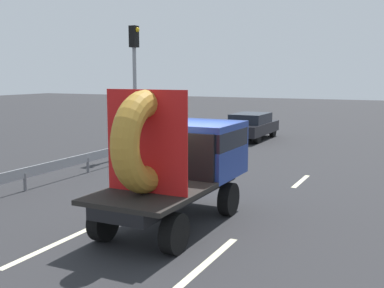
# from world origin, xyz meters

# --- Properties ---
(ground_plane) EXTENTS (120.00, 120.00, 0.00)m
(ground_plane) POSITION_xyz_m (0.00, 0.00, 0.00)
(ground_plane) COLOR #28282B
(flatbed_truck) EXTENTS (2.02, 4.66, 3.19)m
(flatbed_truck) POSITION_xyz_m (0.36, -0.20, 1.58)
(flatbed_truck) COLOR black
(flatbed_truck) RESTS_ON ground_plane
(distant_sedan) EXTENTS (1.88, 4.38, 1.43)m
(distant_sedan) POSITION_xyz_m (-2.87, 14.26, 0.77)
(distant_sedan) COLOR black
(distant_sedan) RESTS_ON ground_plane
(traffic_light) EXTENTS (0.42, 0.36, 5.55)m
(traffic_light) POSITION_xyz_m (-5.77, 7.29, 3.64)
(traffic_light) COLOR gray
(traffic_light) RESTS_ON ground_plane
(guardrail) EXTENTS (0.10, 11.95, 0.71)m
(guardrail) POSITION_xyz_m (-5.24, 4.78, 0.53)
(guardrail) COLOR gray
(guardrail) RESTS_ON ground_plane
(lane_dash_left_near) EXTENTS (0.16, 2.99, 0.01)m
(lane_dash_left_near) POSITION_xyz_m (-1.25, -2.77, 0.00)
(lane_dash_left_near) COLOR beige
(lane_dash_left_near) RESTS_ON ground_plane
(lane_dash_left_far) EXTENTS (0.16, 2.88, 0.01)m
(lane_dash_left_far) POSITION_xyz_m (-1.25, 5.29, 0.00)
(lane_dash_left_far) COLOR beige
(lane_dash_left_far) RESTS_ON ground_plane
(lane_dash_right_near) EXTENTS (0.16, 2.65, 0.01)m
(lane_dash_right_near) POSITION_xyz_m (1.98, -2.22, 0.00)
(lane_dash_right_near) COLOR beige
(lane_dash_right_near) RESTS_ON ground_plane
(lane_dash_right_far) EXTENTS (0.16, 2.02, 0.01)m
(lane_dash_right_far) POSITION_xyz_m (1.98, 5.26, 0.00)
(lane_dash_right_far) COLOR beige
(lane_dash_right_far) RESTS_ON ground_plane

